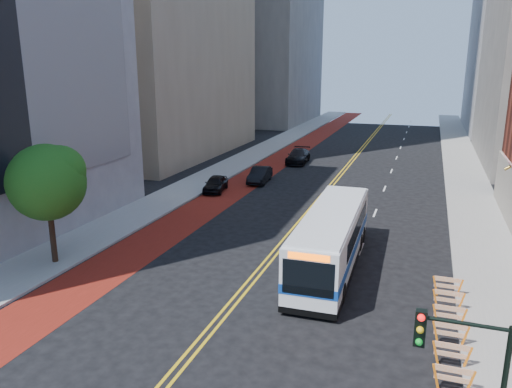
{
  "coord_description": "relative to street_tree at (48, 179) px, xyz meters",
  "views": [
    {
      "loc": [
        8.07,
        -15.2,
        11.05
      ],
      "look_at": [
        0.06,
        8.0,
        4.57
      ],
      "focal_mm": 35.0,
      "sensor_mm": 36.0,
      "label": 1
    }
  ],
  "objects": [
    {
      "name": "center_line_outer",
      "position": [
        11.42,
        23.96,
        -4.91
      ],
      "size": [
        0.14,
        140.0,
        0.01
      ],
      "primitive_type": "cube",
      "color": "gold",
      "rests_on": "ground"
    },
    {
      "name": "car_a",
      "position": [
        1.94,
        18.08,
        -4.22
      ],
      "size": [
        2.27,
        4.26,
        1.38
      ],
      "primitive_type": "imported",
      "rotation": [
        0.0,
        0.0,
        0.16
      ],
      "color": "black",
      "rests_on": "ground"
    },
    {
      "name": "car_b",
      "position": [
        4.56,
        22.59,
        -4.18
      ],
      "size": [
        1.89,
        4.53,
        1.46
      ],
      "primitive_type": "imported",
      "rotation": [
        0.0,
        0.0,
        0.08
      ],
      "color": "black",
      "rests_on": "ground"
    },
    {
      "name": "sidewalk_left",
      "position": [
        -0.76,
        23.96,
        -4.84
      ],
      "size": [
        4.0,
        140.0,
        0.15
      ],
      "primitive_type": "cube",
      "color": "gray",
      "rests_on": "ground"
    },
    {
      "name": "ground",
      "position": [
        11.24,
        -6.04,
        -4.91
      ],
      "size": [
        160.0,
        160.0,
        0.0
      ],
      "primitive_type": "plane",
      "color": "black",
      "rests_on": "ground"
    },
    {
      "name": "traffic_signal",
      "position": [
        20.66,
        -9.55,
        -1.19
      ],
      "size": [
        2.21,
        0.34,
        5.07
      ],
      "color": "black",
      "rests_on": "sidewalk_right"
    },
    {
      "name": "lane_dashes",
      "position": [
        16.04,
        31.96,
        -4.9
      ],
      "size": [
        0.14,
        98.2,
        0.01
      ],
      "color": "silver",
      "rests_on": "ground"
    },
    {
      "name": "transit_bus",
      "position": [
        14.82,
        4.46,
        -3.17
      ],
      "size": [
        2.91,
        12.15,
        3.33
      ],
      "rotation": [
        0.0,
        0.0,
        0.02
      ],
      "color": "silver",
      "rests_on": "ground"
    },
    {
      "name": "car_c",
      "position": [
        5.65,
        32.98,
        -4.13
      ],
      "size": [
        2.57,
        5.53,
        1.56
      ],
      "primitive_type": "imported",
      "rotation": [
        0.0,
        0.0,
        0.07
      ],
      "color": "black",
      "rests_on": "ground"
    },
    {
      "name": "street_tree",
      "position": [
        0.0,
        0.0,
        0.0
      ],
      "size": [
        4.2,
        4.2,
        6.7
      ],
      "color": "black",
      "rests_on": "sidewalk_left"
    },
    {
      "name": "bus_lane_paint",
      "position": [
        3.14,
        23.96,
        -4.91
      ],
      "size": [
        3.6,
        140.0,
        0.01
      ],
      "primitive_type": "cube",
      "color": "#5E160D",
      "rests_on": "ground"
    },
    {
      "name": "construction_barriers",
      "position": [
        20.84,
        -2.62,
        -4.24
      ],
      "size": [
        1.42,
        10.91,
        1.0
      ],
      "color": "orange",
      "rests_on": "ground"
    },
    {
      "name": "sidewalk_right",
      "position": [
        23.24,
        23.96,
        -4.84
      ],
      "size": [
        4.0,
        140.0,
        0.15
      ],
      "primitive_type": "cube",
      "color": "gray",
      "rests_on": "ground"
    },
    {
      "name": "center_line_inner",
      "position": [
        11.06,
        23.96,
        -4.91
      ],
      "size": [
        0.14,
        140.0,
        0.01
      ],
      "primitive_type": "cube",
      "color": "gold",
      "rests_on": "ground"
    }
  ]
}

